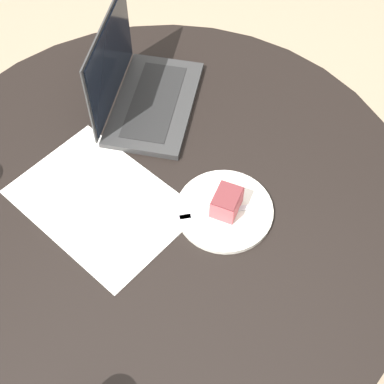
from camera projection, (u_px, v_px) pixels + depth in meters
ground_plane at (171, 312)px, 1.90m from camera, size 12.00×12.00×0.00m
dining_table at (163, 219)px, 1.38m from camera, size 1.25×1.25×0.76m
paper_document at (100, 202)px, 1.26m from camera, size 0.47×0.39×0.00m
plate at (225, 210)px, 1.24m from camera, size 0.23×0.23×0.01m
cake_slice at (227, 202)px, 1.21m from camera, size 0.06×0.07×0.06m
fork at (208, 214)px, 1.23m from camera, size 0.15×0.11×0.00m
laptop at (141, 91)px, 1.40m from camera, size 0.28×0.38×0.26m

